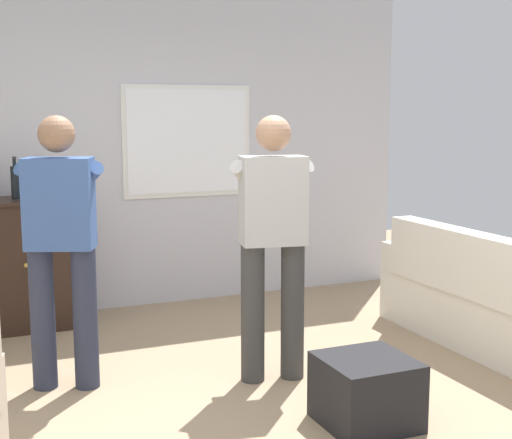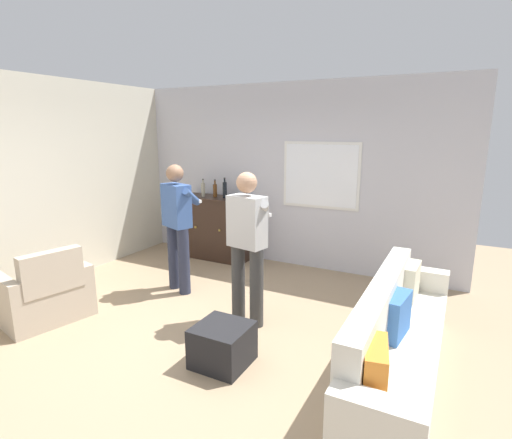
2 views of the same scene
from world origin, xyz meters
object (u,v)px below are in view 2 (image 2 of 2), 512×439
Objects in this scene: armchair at (46,296)px; bottle_wine_green at (203,189)px; person_standing_right at (248,241)px; bottle_liquor_amber at (215,190)px; sideboard_cabinet at (215,228)px; couch at (398,345)px; bottle_spirits_clear at (225,190)px; person_standing_left at (178,222)px; ottoman at (223,345)px.

armchair is 2.87m from bottle_wine_green.
person_standing_right is at bearing -44.11° from bottle_wine_green.
armchair is 2.95m from bottle_liquor_amber.
person_standing_right is at bearing -48.09° from sideboard_cabinet.
bottle_wine_green reaches higher than couch.
armchair is at bearing -103.17° from bottle_spirits_clear.
bottle_spirits_clear is at bearing 95.88° from person_standing_left.
person_standing_left is at bearing -76.22° from bottle_liquor_amber.
ottoman is (1.57, -2.58, -0.98)m from bottle_spirits_clear.
bottle_wine_green reaches higher than ottoman.
bottle_spirits_clear is (0.20, -0.00, 0.65)m from sideboard_cabinet.
armchair is 2.97m from bottle_spirits_clear.
bottle_spirits_clear is at bearing -1.05° from sideboard_cabinet.
bottle_liquor_amber is at bearing 103.78° from person_standing_left.
bottle_liquor_amber is 0.17× the size of person_standing_right.
sideboard_cabinet is at bearing -80.50° from bottle_liquor_amber.
ottoman is at bearing -55.83° from bottle_liquor_amber.
couch is 2.58× the size of armchair.
bottle_spirits_clear is 1.41m from person_standing_left.
sideboard_cabinet is at bearing 178.95° from bottle_spirits_clear.
person_standing_left is 1.29m from person_standing_right.
ottoman is at bearing -52.41° from bottle_wine_green.
person_standing_left and person_standing_right have the same top height.
bottle_wine_green is at bearing -160.58° from bottle_liquor_amber.
armchair is 2.81m from sideboard_cabinet.
bottle_liquor_amber is at bearing 80.96° from armchair.
bottle_spirits_clear reaches higher than ottoman.
ottoman is (-1.45, -0.46, -0.15)m from couch.
bottle_liquor_amber is at bearing 131.63° from person_standing_right.
couch is at bearing -12.80° from person_standing_right.
bottle_spirits_clear is (-3.02, 2.13, 0.83)m from couch.
bottle_spirits_clear is at bearing 121.26° from ottoman.
sideboard_cabinet is 1.49m from person_standing_left.
sideboard_cabinet is 0.66m from bottle_wine_green.
bottle_wine_green is at bearing 111.64° from person_standing_left.
person_standing_left reaches higher than sideboard_cabinet.
couch is 3.72m from armchair.
person_standing_right is (1.24, -0.38, 0.00)m from person_standing_left.
bottle_spirits_clear is 0.68× the size of ottoman.
person_standing_left reaches higher than couch.
bottle_liquor_amber is (-0.00, 0.02, 0.63)m from sideboard_cabinet.
armchair is 3.07× the size of bottle_spirits_clear.
person_standing_right is (1.58, -1.76, 0.42)m from sideboard_cabinet.
bottle_spirits_clear reaches higher than bottle_liquor_amber.
person_standing_left is at bearing 163.15° from person_standing_right.
ottoman is at bearing -58.74° from bottle_spirits_clear.
bottle_liquor_amber is 0.59× the size of ottoman.
person_standing_left is (-1.43, 1.20, 0.75)m from ottoman.
armchair is at bearing -99.18° from sideboard_cabinet.
bottle_wine_green is 2.47m from person_standing_right.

